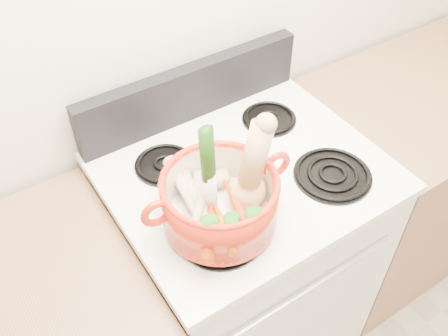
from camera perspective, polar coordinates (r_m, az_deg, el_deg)
wall_back at (r=1.48m, az=-5.28°, el=17.79°), size 3.50×0.02×2.60m
stove_body at (r=1.83m, az=2.00°, el=-11.00°), size 0.76×0.65×0.92m
cooktop at (r=1.46m, az=2.46°, el=-0.52°), size 0.78×0.67×0.03m
control_backsplash at (r=1.58m, az=-3.75°, el=8.70°), size 0.76×0.05×0.18m
oven_handle at (r=1.42m, az=10.35°, el=-13.16°), size 0.60×0.02×0.02m
counter_right at (r=2.41m, az=23.40°, el=1.45°), size 1.36×0.65×0.90m
burner_front_left at (r=1.28m, az=-0.39°, el=-7.41°), size 0.22×0.22×0.02m
burner_front_right at (r=1.45m, az=12.31°, el=-0.68°), size 0.22×0.22×0.02m
burner_back_left at (r=1.46m, az=-6.83°, el=0.50°), size 0.17×0.17×0.02m
burner_back_right at (r=1.61m, az=5.19°, el=5.73°), size 0.17×0.17×0.02m
dutch_oven at (r=1.24m, az=-0.51°, el=-3.80°), size 0.31×0.31×0.14m
pot_handle_left at (r=1.16m, az=-7.67°, el=-5.14°), size 0.08×0.02×0.08m
pot_handle_right at (r=1.27m, az=6.01°, el=0.39°), size 0.08×0.02×0.08m
squash at (r=1.21m, az=3.05°, el=0.02°), size 0.19×0.15×0.27m
leek at (r=1.18m, az=-1.78°, el=-0.37°), size 0.06×0.06×0.28m
ginger at (r=1.32m, az=-0.86°, el=-1.34°), size 0.09×0.08×0.04m
parsnip_0 at (r=1.26m, az=-2.66°, el=-4.47°), size 0.14×0.20×0.06m
parsnip_1 at (r=1.24m, az=-2.61°, el=-5.19°), size 0.16×0.15×0.05m
parsnip_2 at (r=1.25m, az=-2.93°, el=-3.92°), size 0.06×0.20×0.06m
parsnip_3 at (r=1.22m, az=-3.12°, el=-5.45°), size 0.14×0.15×0.05m
parsnip_4 at (r=1.26m, az=-4.55°, el=-2.52°), size 0.08×0.22×0.06m
carrot_0 at (r=1.24m, az=-0.41°, el=-5.91°), size 0.07×0.16×0.04m
carrot_1 at (r=1.20m, az=-1.73°, el=-7.30°), size 0.13×0.16×0.05m
carrot_2 at (r=1.24m, az=1.65°, el=-4.65°), size 0.07×0.19×0.05m
carrot_3 at (r=1.19m, az=-0.09°, el=-7.49°), size 0.05×0.13×0.04m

